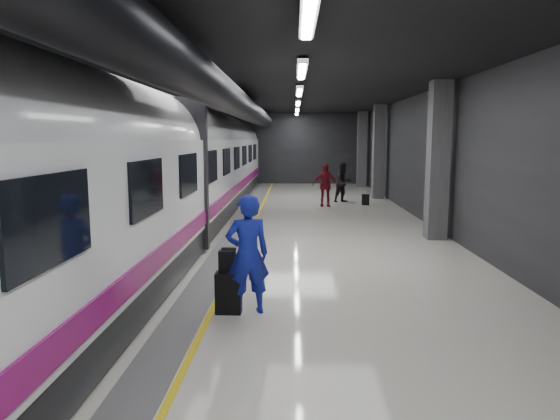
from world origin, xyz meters
TOP-DOWN VIEW (x-y plane):
  - ground at (0.00, 0.00)m, footprint 40.00×40.00m
  - platform_hall at (-0.29, 0.96)m, footprint 10.02×40.02m
  - train at (-3.25, -0.00)m, footprint 3.05×38.00m
  - traveler_main at (-0.33, -4.41)m, footprint 0.83×0.67m
  - suitcase_main at (-0.65, -4.43)m, footprint 0.43×0.27m
  - shoulder_bag at (-0.67, -4.39)m, footprint 0.28×0.17m
  - traveler_far_a at (2.70, 10.37)m, footprint 1.12×1.05m
  - traveler_far_b at (1.78, 8.98)m, footprint 1.10×0.52m
  - suitcase_far at (3.59, 9.38)m, footprint 0.36×0.26m

SIDE VIEW (x-z plane):
  - ground at x=0.00m, z-range 0.00..0.00m
  - suitcase_far at x=3.59m, z-range 0.00..0.48m
  - suitcase_main at x=-0.65m, z-range 0.00..0.69m
  - shoulder_bag at x=-0.67m, z-range 0.69..1.05m
  - traveler_far_b at x=1.78m, z-range 0.00..1.82m
  - traveler_far_a at x=2.70m, z-range 0.00..1.83m
  - traveler_main at x=-0.33m, z-range 0.00..1.99m
  - train at x=-3.25m, z-range 0.04..4.09m
  - platform_hall at x=-0.29m, z-range 1.28..5.79m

